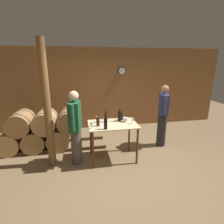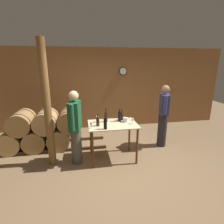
% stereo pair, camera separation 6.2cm
% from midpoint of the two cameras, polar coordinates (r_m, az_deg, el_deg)
% --- Properties ---
extents(ground_plane, '(14.00, 14.00, 0.00)m').
position_cam_midpoint_polar(ground_plane, '(4.04, 3.13, -17.62)').
color(ground_plane, brown).
extents(back_wall, '(8.40, 0.08, 2.70)m').
position_cam_midpoint_polar(back_wall, '(6.02, -2.71, 7.52)').
color(back_wall, brown).
rests_on(back_wall, ground_plane).
extents(barrel_rack, '(3.64, 0.75, 1.05)m').
position_cam_midpoint_polar(barrel_rack, '(4.96, -22.66, -5.67)').
color(barrel_rack, '#4C331E').
rests_on(barrel_rack, ground_plane).
extents(tasting_table, '(1.11, 0.77, 0.88)m').
position_cam_midpoint_polar(tasting_table, '(4.04, -0.17, -5.96)').
color(tasting_table, beige).
rests_on(tasting_table, ground_plane).
extents(wooden_post, '(0.16, 0.16, 2.70)m').
position_cam_midpoint_polar(wooden_post, '(3.88, -20.88, 1.74)').
color(wooden_post, brown).
rests_on(wooden_post, ground_plane).
extents(wine_bottle_far_left, '(0.07, 0.07, 0.27)m').
position_cam_midpoint_polar(wine_bottle_far_left, '(3.83, -5.06, -3.09)').
color(wine_bottle_far_left, black).
rests_on(wine_bottle_far_left, tasting_table).
extents(wine_bottle_left, '(0.07, 0.07, 0.32)m').
position_cam_midpoint_polar(wine_bottle_left, '(3.64, -2.58, -3.80)').
color(wine_bottle_left, black).
rests_on(wine_bottle_left, tasting_table).
extents(wine_bottle_center, '(0.07, 0.07, 0.32)m').
position_cam_midpoint_polar(wine_bottle_center, '(4.08, -2.42, -1.60)').
color(wine_bottle_center, black).
rests_on(wine_bottle_center, tasting_table).
extents(wine_bottle_right, '(0.08, 0.08, 0.31)m').
position_cam_midpoint_polar(wine_bottle_right, '(4.11, 2.01, -1.43)').
color(wine_bottle_right, black).
rests_on(wine_bottle_right, tasting_table).
extents(wine_bottle_far_right, '(0.08, 0.08, 0.26)m').
position_cam_midpoint_polar(wine_bottle_far_right, '(4.22, 2.71, -1.33)').
color(wine_bottle_far_right, black).
rests_on(wine_bottle_far_right, tasting_table).
extents(wine_glass_near_left, '(0.06, 0.06, 0.14)m').
position_cam_midpoint_polar(wine_glass_near_left, '(3.71, -7.14, -3.82)').
color(wine_glass_near_left, silver).
rests_on(wine_glass_near_left, tasting_table).
extents(wine_glass_near_center, '(0.06, 0.06, 0.15)m').
position_cam_midpoint_polar(wine_glass_near_center, '(4.07, -5.25, -1.91)').
color(wine_glass_near_center, silver).
rests_on(wine_glass_near_center, tasting_table).
extents(wine_glass_near_right, '(0.06, 0.06, 0.13)m').
position_cam_midpoint_polar(wine_glass_near_right, '(3.98, 6.29, -2.56)').
color(wine_glass_near_right, silver).
rests_on(wine_glass_near_right, tasting_table).
extents(ice_bucket, '(0.13, 0.13, 0.10)m').
position_cam_midpoint_polar(ice_bucket, '(4.11, 3.98, -2.52)').
color(ice_bucket, silver).
rests_on(ice_bucket, tasting_table).
extents(person_host, '(0.29, 0.58, 1.67)m').
position_cam_midpoint_polar(person_host, '(3.90, -12.29, -4.71)').
color(person_host, '#4C4742').
rests_on(person_host, ground_plane).
extents(person_visitor_with_scarf, '(0.34, 0.56, 1.67)m').
position_cam_midpoint_polar(person_visitor_with_scarf, '(4.84, 15.90, -0.85)').
color(person_visitor_with_scarf, '#232328').
rests_on(person_visitor_with_scarf, ground_plane).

